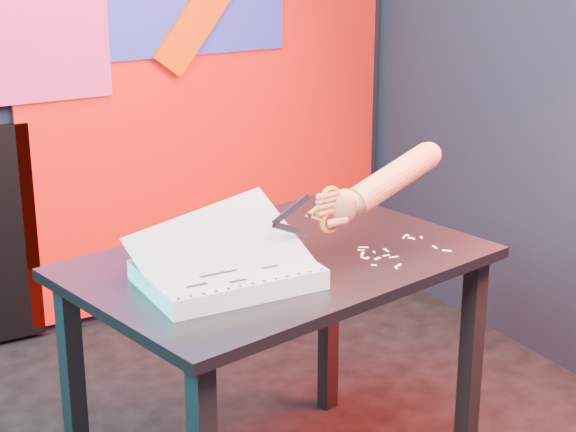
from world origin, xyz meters
TOP-DOWN VIEW (x-y plane):
  - room at (0.00, 0.00)m, footprint 3.01×3.01m
  - backdrop at (0.06, 1.46)m, footprint 2.88×0.05m
  - work_table at (0.17, 0.06)m, footprint 1.19×0.91m
  - printout_stack at (-0.02, -0.04)m, footprint 0.44×0.31m
  - scissors at (0.26, -0.04)m, footprint 0.22×0.04m
  - hand_forearm at (0.47, -0.01)m, footprint 0.43×0.12m
  - paper_clippings at (0.47, -0.05)m, footprint 0.25×0.21m

SIDE VIEW (x-z plane):
  - work_table at x=0.17m, z-range 0.27..1.02m
  - paper_clippings at x=0.47m, z-range 0.75..0.75m
  - printout_stack at x=-0.02m, z-range 0.67..0.89m
  - scissors at x=0.26m, z-range 0.83..0.96m
  - hand_forearm at x=0.47m, z-range 0.85..1.02m
  - backdrop at x=0.06m, z-range -0.08..2.00m
  - room at x=0.00m, z-range 0.00..2.71m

